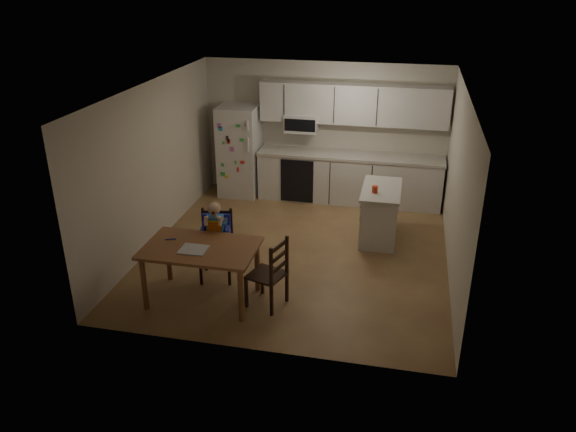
% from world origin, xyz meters
% --- Properties ---
extents(room, '(4.52, 5.01, 2.51)m').
position_xyz_m(room, '(0.00, 0.48, 1.25)').
color(room, brown).
rests_on(room, ground).
extents(refrigerator, '(0.72, 0.70, 1.70)m').
position_xyz_m(refrigerator, '(-1.55, 2.15, 0.85)').
color(refrigerator, silver).
rests_on(refrigerator, ground).
extents(kitchen_run, '(3.37, 0.62, 2.15)m').
position_xyz_m(kitchen_run, '(0.50, 2.24, 0.88)').
color(kitchen_run, silver).
rests_on(kitchen_run, ground).
extents(kitchen_island, '(0.60, 1.15, 0.85)m').
position_xyz_m(kitchen_island, '(1.19, 0.76, 0.43)').
color(kitchen_island, silver).
rests_on(kitchen_island, ground).
extents(red_cup, '(0.09, 0.09, 0.11)m').
position_xyz_m(red_cup, '(1.10, 0.56, 0.90)').
color(red_cup, red).
rests_on(red_cup, kitchen_island).
extents(dining_table, '(1.44, 0.92, 0.77)m').
position_xyz_m(dining_table, '(-0.94, -1.59, 0.67)').
color(dining_table, brown).
rests_on(dining_table, ground).
extents(napkin, '(0.34, 0.29, 0.01)m').
position_xyz_m(napkin, '(-0.99, -1.70, 0.78)').
color(napkin, silver).
rests_on(napkin, dining_table).
extents(toddler_spoon, '(0.12, 0.06, 0.02)m').
position_xyz_m(toddler_spoon, '(-1.40, -1.49, 0.78)').
color(toddler_spoon, '#252DAC').
rests_on(toddler_spoon, dining_table).
extents(chair_booster, '(0.50, 0.50, 1.15)m').
position_xyz_m(chair_booster, '(-0.95, -0.98, 0.69)').
color(chair_booster, black).
rests_on(chair_booster, ground).
extents(chair_side, '(0.53, 0.53, 0.95)m').
position_xyz_m(chair_side, '(-0.00, -1.57, 0.54)').
color(chair_side, black).
rests_on(chair_side, ground).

